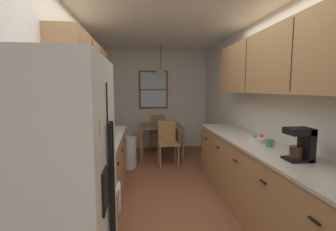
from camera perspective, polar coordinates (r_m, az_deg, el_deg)
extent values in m
plane|color=brown|center=(3.89, 0.16, -17.04)|extent=(12.00, 12.00, 0.00)
cube|color=white|center=(3.68, -21.23, 1.69)|extent=(0.10, 9.00, 2.55)
cube|color=white|center=(3.97, 19.89, 2.07)|extent=(0.10, 9.00, 2.55)
cube|color=white|center=(6.22, -2.74, 3.89)|extent=(4.40, 0.10, 2.55)
cube|color=white|center=(3.72, 0.17, 22.65)|extent=(4.40, 9.00, 0.08)
cube|color=white|center=(1.61, -27.01, -19.63)|extent=(0.68, 0.77, 1.73)
cube|color=black|center=(1.55, -13.85, -22.23)|extent=(0.01, 0.01, 1.55)
cube|color=black|center=(1.52, -13.49, -22.97)|extent=(0.02, 0.02, 1.11)
cube|color=black|center=(1.59, -13.12, -21.56)|extent=(0.02, 0.02, 1.11)
cube|color=black|center=(1.30, -15.01, -17.08)|extent=(0.01, 0.15, 0.22)
cube|color=beige|center=(1.15, -15.96, -2.58)|extent=(0.01, 0.05, 0.07)
cube|color=silver|center=(2.40, -21.01, -21.37)|extent=(0.62, 0.59, 0.90)
cube|color=black|center=(2.36, -12.93, -22.43)|extent=(0.01, 0.42, 0.30)
cube|color=silver|center=(2.26, -12.41, -17.78)|extent=(0.02, 0.47, 0.02)
cube|color=black|center=(2.22, -21.50, -10.80)|extent=(0.59, 0.56, 0.02)
cube|color=silver|center=(2.29, -28.46, -8.31)|extent=(0.06, 0.59, 0.20)
cylinder|color=#2D2D2D|center=(2.14, -26.12, -11.26)|extent=(0.15, 0.15, 0.01)
cylinder|color=#2D2D2D|center=(2.38, -24.01, -9.41)|extent=(0.15, 0.15, 0.01)
cylinder|color=#2D2D2D|center=(2.07, -18.63, -11.57)|extent=(0.15, 0.15, 0.01)
cylinder|color=#2D2D2D|center=(2.31, -17.28, -9.60)|extent=(0.15, 0.15, 0.01)
cube|color=silver|center=(2.17, -25.43, 8.61)|extent=(0.38, 0.58, 0.32)
cube|color=black|center=(2.06, -20.77, 8.97)|extent=(0.01, 0.35, 0.20)
cube|color=#2D2D33|center=(2.31, -19.21, 8.71)|extent=(0.01, 0.12, 0.20)
cube|color=#A87A4C|center=(3.52, -16.11, -12.34)|extent=(0.60, 1.85, 0.87)
cube|color=#B7B2A3|center=(3.40, -16.34, -5.13)|extent=(0.63, 1.87, 0.03)
cube|color=black|center=(2.81, -11.96, -11.33)|extent=(0.02, 0.10, 0.01)
cube|color=black|center=(3.40, -11.00, -8.18)|extent=(0.02, 0.10, 0.01)
cube|color=black|center=(4.00, -10.34, -5.96)|extent=(0.02, 0.10, 0.01)
cube|color=#A87A4C|center=(3.32, -19.44, 10.97)|extent=(0.32, 1.95, 0.63)
cube|color=#2D2319|center=(2.98, -17.71, 11.60)|extent=(0.01, 0.01, 0.58)
cube|color=#2D2319|center=(3.61, -15.73, 10.71)|extent=(0.01, 0.01, 0.58)
cube|color=#A87A4C|center=(3.18, 21.20, -14.59)|extent=(0.60, 3.23, 0.87)
cube|color=#B7B2A3|center=(3.05, 21.54, -6.65)|extent=(0.63, 3.25, 0.03)
cube|color=black|center=(1.92, 31.93, -20.86)|extent=(0.02, 0.10, 0.01)
cube|color=black|center=(2.41, 22.05, -14.72)|extent=(0.02, 0.10, 0.01)
cube|color=black|center=(2.96, 15.97, -10.52)|extent=(0.02, 0.10, 0.01)
cube|color=black|center=(3.55, 11.94, -7.60)|extent=(0.02, 0.10, 0.01)
cube|color=black|center=(4.15, 9.09, -5.49)|extent=(0.02, 0.10, 0.01)
cube|color=#A87A4C|center=(3.02, 25.18, 11.81)|extent=(0.32, 2.93, 0.73)
cube|color=#2D2319|center=(2.52, 27.86, 12.85)|extent=(0.01, 0.01, 0.67)
cube|color=#2D2319|center=(3.37, 18.35, 11.47)|extent=(0.01, 0.01, 0.67)
cube|color=brown|center=(5.43, -1.79, -2.53)|extent=(0.95, 0.87, 0.03)
cube|color=brown|center=(5.08, -6.46, -7.33)|extent=(0.06, 0.06, 0.69)
cube|color=brown|center=(5.16, 3.61, -7.09)|extent=(0.06, 0.06, 0.69)
cube|color=brown|center=(5.88, -6.49, -5.44)|extent=(0.06, 0.06, 0.69)
cube|color=brown|center=(5.95, 2.20, -5.27)|extent=(0.06, 0.06, 0.69)
cube|color=#A87A4C|center=(4.79, 0.02, -6.85)|extent=(0.41, 0.41, 0.04)
cube|color=#A87A4C|center=(4.92, -0.30, -3.82)|extent=(0.37, 0.04, 0.45)
cylinder|color=#A87A4C|center=(4.71, 2.58, -10.04)|extent=(0.04, 0.04, 0.43)
cylinder|color=#A87A4C|center=(4.65, -1.89, -10.24)|extent=(0.04, 0.04, 0.43)
cylinder|color=#A87A4C|center=(5.05, 1.77, -8.89)|extent=(0.04, 0.04, 0.43)
cylinder|color=#A87A4C|center=(5.00, -2.39, -9.05)|extent=(0.04, 0.04, 0.43)
cube|color=#A87A4C|center=(6.18, -2.56, -3.83)|extent=(0.41, 0.41, 0.04)
cube|color=#A87A4C|center=(5.96, -2.41, -2.01)|extent=(0.37, 0.04, 0.45)
cylinder|color=#A87A4C|center=(6.39, -4.33, -5.64)|extent=(0.04, 0.04, 0.43)
cylinder|color=#A87A4C|center=(6.42, -1.07, -5.56)|extent=(0.04, 0.04, 0.43)
cylinder|color=#A87A4C|center=(6.03, -4.12, -6.36)|extent=(0.04, 0.04, 0.43)
cylinder|color=#A87A4C|center=(6.07, -0.67, -6.27)|extent=(0.04, 0.04, 0.43)
cylinder|color=black|center=(5.41, -1.85, 14.12)|extent=(0.01, 0.01, 0.55)
cone|color=beige|center=(5.38, -1.84, 10.68)|extent=(0.34, 0.34, 0.10)
sphere|color=white|center=(5.38, -1.84, 10.89)|extent=(0.06, 0.06, 0.06)
cube|color=brown|center=(6.14, -3.56, 6.27)|extent=(0.74, 0.04, 0.97)
cube|color=silver|center=(6.12, -3.56, 6.27)|extent=(0.66, 0.01, 0.89)
cube|color=brown|center=(6.12, -3.56, 6.27)|extent=(0.66, 0.02, 0.03)
cylinder|color=silver|center=(4.77, -9.85, -8.85)|extent=(0.36, 0.36, 0.60)
cylinder|color=#265999|center=(2.69, -18.99, -5.88)|extent=(0.12, 0.12, 0.19)
cylinder|color=white|center=(2.67, -19.07, -3.72)|extent=(0.12, 0.12, 0.02)
cube|color=white|center=(2.45, -11.72, -19.14)|extent=(0.02, 0.16, 0.24)
cube|color=black|center=(2.49, 28.92, -9.27)|extent=(0.22, 0.18, 0.02)
cube|color=black|center=(2.50, 30.59, -6.00)|extent=(0.06, 0.18, 0.30)
cube|color=black|center=(2.44, 29.25, -3.36)|extent=(0.22, 0.18, 0.06)
cylinder|color=#331E14|center=(2.46, 28.62, -7.82)|extent=(0.11, 0.11, 0.11)
cylinder|color=#3F7F4C|center=(2.92, 23.41, -6.14)|extent=(0.08, 0.08, 0.09)
torus|color=#3F7F4C|center=(2.95, 24.33, -5.99)|extent=(0.05, 0.01, 0.05)
cylinder|color=silver|center=(3.13, 20.99, -5.46)|extent=(0.22, 0.22, 0.06)
cylinder|color=black|center=(3.12, 21.00, -5.19)|extent=(0.18, 0.18, 0.03)
sphere|color=red|center=(3.15, 21.75, -4.80)|extent=(0.06, 0.06, 0.06)
sphere|color=green|center=(3.10, 20.20, -4.91)|extent=(0.06, 0.06, 0.06)
cylinder|color=#4C7299|center=(5.45, -2.17, -2.02)|extent=(0.22, 0.22, 0.06)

